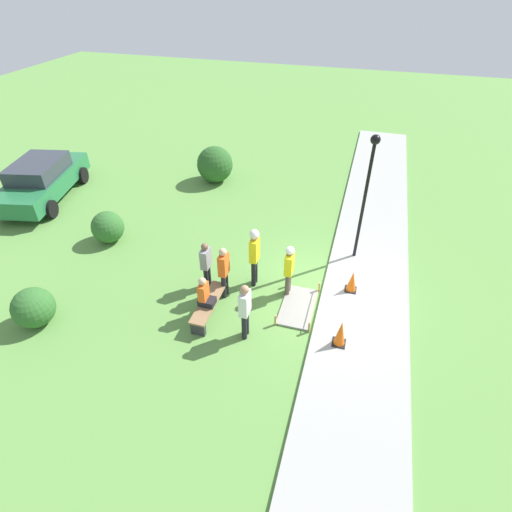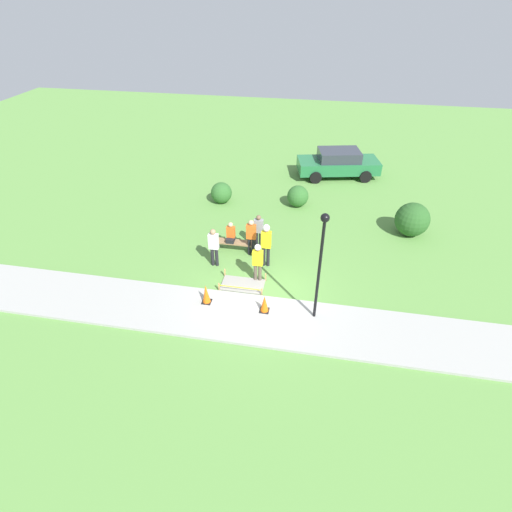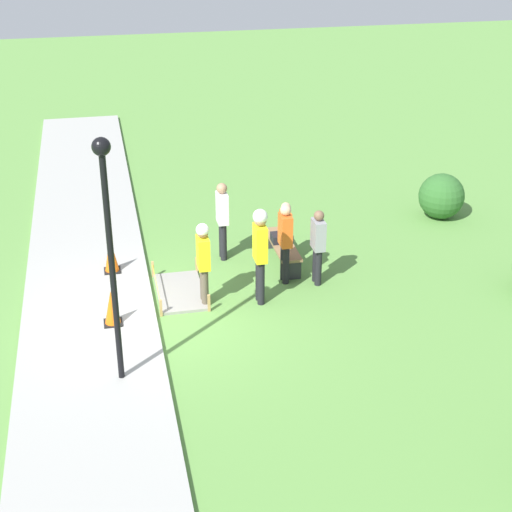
# 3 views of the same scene
# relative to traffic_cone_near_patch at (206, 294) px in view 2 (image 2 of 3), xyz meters

# --- Properties ---
(ground_plane) EXTENTS (60.00, 60.00, 0.00)m
(ground_plane) POSITION_rel_traffic_cone_near_patch_xyz_m (2.02, 0.72, -0.48)
(ground_plane) COLOR #5B8E42
(sidewalk) EXTENTS (28.00, 2.48, 0.10)m
(sidewalk) POSITION_rel_traffic_cone_near_patch_xyz_m (2.02, -0.52, -0.43)
(sidewalk) COLOR #9E9E99
(sidewalk) RESTS_ON ground_plane
(wet_concrete_patch) EXTENTS (1.71, 0.97, 0.35)m
(wet_concrete_patch) POSITION_rel_traffic_cone_near_patch_xyz_m (1.08, 1.28, -0.45)
(wet_concrete_patch) COLOR gray
(wet_concrete_patch) RESTS_ON ground_plane
(traffic_cone_near_patch) EXTENTS (0.34, 0.34, 0.77)m
(traffic_cone_near_patch) POSITION_rel_traffic_cone_near_patch_xyz_m (0.00, 0.00, 0.00)
(traffic_cone_near_patch) COLOR black
(traffic_cone_near_patch) RESTS_ON sidewalk
(traffic_cone_far_patch) EXTENTS (0.34, 0.34, 0.68)m
(traffic_cone_far_patch) POSITION_rel_traffic_cone_near_patch_xyz_m (2.16, -0.08, -0.05)
(traffic_cone_far_patch) COLOR black
(traffic_cone_far_patch) RESTS_ON sidewalk
(park_bench) EXTENTS (1.75, 0.44, 0.46)m
(park_bench) POSITION_rel_traffic_cone_near_patch_xyz_m (0.14, 3.62, -0.16)
(park_bench) COLOR #2D2D33
(park_bench) RESTS_ON ground_plane
(person_seated_on_bench) EXTENTS (0.36, 0.44, 0.89)m
(person_seated_on_bench) POSITION_rel_traffic_cone_near_patch_xyz_m (0.06, 3.67, 0.33)
(person_seated_on_bench) COLOR black
(person_seated_on_bench) RESTS_ON park_bench
(worker_supervisor) EXTENTS (0.40, 0.28, 1.96)m
(worker_supervisor) POSITION_rel_traffic_cone_near_patch_xyz_m (1.75, 2.78, 0.72)
(worker_supervisor) COLOR black
(worker_supervisor) RESTS_ON ground_plane
(worker_assistant) EXTENTS (0.40, 0.25, 1.70)m
(worker_assistant) POSITION_rel_traffic_cone_near_patch_xyz_m (1.59, 1.71, 0.52)
(worker_assistant) COLOR brown
(worker_assistant) RESTS_ON ground_plane
(bystander_in_orange_shirt) EXTENTS (0.40, 0.22, 1.70)m
(bystander_in_orange_shirt) POSITION_rel_traffic_cone_near_patch_xyz_m (1.00, 3.46, 0.48)
(bystander_in_orange_shirt) COLOR black
(bystander_in_orange_shirt) RESTS_ON ground_plane
(bystander_in_gray_shirt) EXTENTS (0.40, 0.23, 1.74)m
(bystander_in_gray_shirt) POSITION_rel_traffic_cone_near_patch_xyz_m (-0.34, 2.41, 0.51)
(bystander_in_gray_shirt) COLOR black
(bystander_in_gray_shirt) RESTS_ON ground_plane
(bystander_in_white_shirt) EXTENTS (0.40, 0.22, 1.60)m
(bystander_in_white_shirt) POSITION_rel_traffic_cone_near_patch_xyz_m (1.21, 4.09, 0.42)
(bystander_in_white_shirt) COLOR black
(bystander_in_white_shirt) RESTS_ON ground_plane
(lamppost_near) EXTENTS (0.28, 0.28, 4.09)m
(lamppost_near) POSITION_rel_traffic_cone_near_patch_xyz_m (3.93, -0.03, 2.28)
(lamppost_near) COLOR black
(lamppost_near) RESTS_ON sidewalk
(parked_car_green) EXTENTS (5.02, 2.86, 1.61)m
(parked_car_green) POSITION_rel_traffic_cone_near_patch_xyz_m (4.51, 12.57, 0.35)
(parked_car_green) COLOR #236B3D
(parked_car_green) RESTS_ON ground_plane
(shrub_rounded_near) EXTENTS (1.56, 1.56, 1.56)m
(shrub_rounded_near) POSITION_rel_traffic_cone_near_patch_xyz_m (7.95, 6.42, 0.30)
(shrub_rounded_near) COLOR #285623
(shrub_rounded_near) RESTS_ON ground_plane
(shrub_rounded_mid) EXTENTS (1.11, 1.11, 1.11)m
(shrub_rounded_mid) POSITION_rel_traffic_cone_near_patch_xyz_m (-1.48, 7.98, 0.07)
(shrub_rounded_mid) COLOR #2D6028
(shrub_rounded_mid) RESTS_ON ground_plane
(shrub_rounded_far) EXTENTS (1.11, 1.11, 1.11)m
(shrub_rounded_far) POSITION_rel_traffic_cone_near_patch_xyz_m (2.53, 8.31, 0.07)
(shrub_rounded_far) COLOR #2D6028
(shrub_rounded_far) RESTS_ON ground_plane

